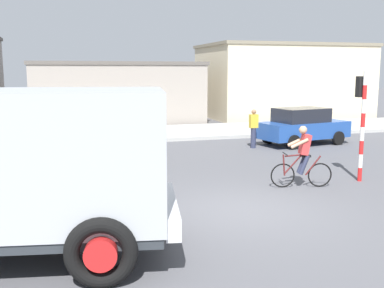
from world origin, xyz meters
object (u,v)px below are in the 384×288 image
truck_foreground (10,164)px  car_red_near (303,126)px  pedestrian_near_kerb (254,128)px  car_white_mid (64,141)px  traffic_light_pole (362,111)px  cyclist (302,157)px

truck_foreground → car_red_near: size_ratio=1.35×
pedestrian_near_kerb → car_red_near: bearing=6.1°
car_red_near → pedestrian_near_kerb: 2.46m
truck_foreground → car_red_near: (11.04, 9.60, -0.85)m
pedestrian_near_kerb → truck_foreground: bearing=-132.6°
car_red_near → car_white_mid: bearing=-171.2°
car_red_near → traffic_light_pole: bearing=-105.7°
traffic_light_pole → car_red_near: size_ratio=0.75×
truck_foreground → car_white_mid: (0.94, 8.03, -0.85)m
truck_foreground → traffic_light_pole: 9.77m
cyclist → pedestrian_near_kerb: 6.53m
traffic_light_pole → cyclist: bearing=-173.3°
cyclist → pedestrian_near_kerb: size_ratio=1.06×
cyclist → pedestrian_near_kerb: bearing=77.9°
traffic_light_pole → car_red_near: traffic_light_pole is taller
truck_foreground → cyclist: bearing=22.2°
car_red_near → pedestrian_near_kerb: size_ratio=2.63×
cyclist → traffic_light_pole: (2.01, 0.23, 1.20)m
truck_foreground → cyclist: size_ratio=3.35×
cyclist → truck_foreground: bearing=-157.8°
car_white_mid → pedestrian_near_kerb: (7.65, 1.31, 0.03)m
truck_foreground → car_white_mid: bearing=83.3°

